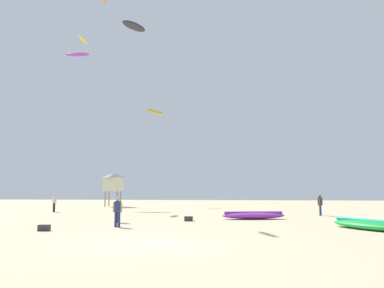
{
  "coord_description": "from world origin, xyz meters",
  "views": [
    {
      "loc": [
        3.22,
        -14.89,
        2.17
      ],
      "look_at": [
        0.0,
        17.86,
        6.12
      ],
      "focal_mm": 35.16,
      "sensor_mm": 36.0,
      "label": 1
    }
  ],
  "objects_px": {
    "lifeguard_tower": "(113,182)",
    "kite_aloft_4": "(155,112)",
    "gear_bag": "(44,228)",
    "kite_aloft_3": "(78,54)",
    "kite_grounded_near": "(253,216)",
    "person_right": "(118,208)",
    "cooler_box": "(189,219)",
    "person_left": "(320,203)",
    "person_midground": "(54,201)",
    "kite_aloft_6": "(134,26)",
    "person_foreground": "(118,210)",
    "kite_grounded_mid": "(370,225)",
    "kite_aloft_1": "(83,40)"
  },
  "relations": [
    {
      "from": "kite_grounded_mid",
      "to": "kite_aloft_3",
      "type": "distance_m",
      "value": 44.61
    },
    {
      "from": "person_left",
      "to": "gear_bag",
      "type": "bearing_deg",
      "value": 58.18
    },
    {
      "from": "person_right",
      "to": "person_left",
      "type": "bearing_deg",
      "value": -113.95
    },
    {
      "from": "person_foreground",
      "to": "kite_grounded_near",
      "type": "bearing_deg",
      "value": -47.14
    },
    {
      "from": "kite_grounded_mid",
      "to": "lifeguard_tower",
      "type": "distance_m",
      "value": 33.06
    },
    {
      "from": "kite_aloft_4",
      "to": "person_midground",
      "type": "bearing_deg",
      "value": -111.77
    },
    {
      "from": "lifeguard_tower",
      "to": "person_right",
      "type": "bearing_deg",
      "value": -71.82
    },
    {
      "from": "kite_grounded_mid",
      "to": "person_foreground",
      "type": "bearing_deg",
      "value": 179.45
    },
    {
      "from": "person_foreground",
      "to": "kite_aloft_6",
      "type": "height_order",
      "value": "kite_aloft_6"
    },
    {
      "from": "person_midground",
      "to": "person_right",
      "type": "xyz_separation_m",
      "value": [
        9.29,
        -10.35,
        -0.06
      ]
    },
    {
      "from": "person_foreground",
      "to": "lifeguard_tower",
      "type": "relative_size",
      "value": 0.41
    },
    {
      "from": "kite_grounded_mid",
      "to": "kite_aloft_6",
      "type": "distance_m",
      "value": 42.6
    },
    {
      "from": "person_midground",
      "to": "person_right",
      "type": "relative_size",
      "value": 1.07
    },
    {
      "from": "kite_grounded_near",
      "to": "lifeguard_tower",
      "type": "distance_m",
      "value": 24.33
    },
    {
      "from": "person_right",
      "to": "kite_aloft_6",
      "type": "xyz_separation_m",
      "value": [
        -5.76,
        25.02,
        23.95
      ]
    },
    {
      "from": "person_left",
      "to": "kite_aloft_3",
      "type": "xyz_separation_m",
      "value": [
        -28.34,
        16.63,
        19.89
      ]
    },
    {
      "from": "gear_bag",
      "to": "cooler_box",
      "type": "bearing_deg",
      "value": 44.45
    },
    {
      "from": "kite_grounded_near",
      "to": "kite_aloft_3",
      "type": "relative_size",
      "value": 1.4
    },
    {
      "from": "gear_bag",
      "to": "kite_aloft_3",
      "type": "xyz_separation_m",
      "value": [
        -11.25,
        29.75,
        20.72
      ]
    },
    {
      "from": "person_left",
      "to": "gear_bag",
      "type": "relative_size",
      "value": 3.02
    },
    {
      "from": "person_right",
      "to": "person_foreground",
      "type": "bearing_deg",
      "value": 144.6
    },
    {
      "from": "person_foreground",
      "to": "kite_aloft_1",
      "type": "bearing_deg",
      "value": 31.93
    },
    {
      "from": "person_foreground",
      "to": "person_midground",
      "type": "relative_size",
      "value": 0.99
    },
    {
      "from": "person_foreground",
      "to": "kite_aloft_1",
      "type": "relative_size",
      "value": 0.65
    },
    {
      "from": "kite_grounded_near",
      "to": "kite_aloft_6",
      "type": "bearing_deg",
      "value": 124.55
    },
    {
      "from": "kite_aloft_3",
      "to": "kite_aloft_6",
      "type": "height_order",
      "value": "kite_aloft_6"
    },
    {
      "from": "kite_aloft_1",
      "to": "kite_aloft_3",
      "type": "height_order",
      "value": "kite_aloft_1"
    },
    {
      "from": "lifeguard_tower",
      "to": "kite_aloft_4",
      "type": "xyz_separation_m",
      "value": [
        4.23,
        4.84,
        9.82
      ]
    },
    {
      "from": "person_foreground",
      "to": "kite_grounded_mid",
      "type": "xyz_separation_m",
      "value": [
        13.9,
        -0.13,
        -0.72
      ]
    },
    {
      "from": "person_midground",
      "to": "kite_grounded_mid",
      "type": "relative_size",
      "value": 0.36
    },
    {
      "from": "kite_grounded_near",
      "to": "kite_aloft_3",
      "type": "distance_m",
      "value": 37.09
    },
    {
      "from": "gear_bag",
      "to": "person_right",
      "type": "bearing_deg",
      "value": 65.72
    },
    {
      "from": "person_right",
      "to": "kite_aloft_4",
      "type": "relative_size",
      "value": 0.56
    },
    {
      "from": "kite_grounded_mid",
      "to": "person_right",
      "type": "bearing_deg",
      "value": 168.4
    },
    {
      "from": "kite_aloft_1",
      "to": "kite_aloft_3",
      "type": "relative_size",
      "value": 0.76
    },
    {
      "from": "kite_aloft_4",
      "to": "kite_aloft_6",
      "type": "xyz_separation_m",
      "value": [
        -2.89,
        -1.42,
        12.02
      ]
    },
    {
      "from": "cooler_box",
      "to": "gear_bag",
      "type": "relative_size",
      "value": 1.0
    },
    {
      "from": "gear_bag",
      "to": "kite_aloft_6",
      "type": "height_order",
      "value": "kite_aloft_6"
    },
    {
      "from": "kite_grounded_near",
      "to": "person_right",
      "type": "bearing_deg",
      "value": -158.38
    },
    {
      "from": "person_left",
      "to": "person_right",
      "type": "bearing_deg",
      "value": 48.92
    },
    {
      "from": "person_midground",
      "to": "cooler_box",
      "type": "height_order",
      "value": "person_midground"
    },
    {
      "from": "kite_aloft_3",
      "to": "kite_aloft_6",
      "type": "xyz_separation_m",
      "value": [
        7.83,
        0.47,
        4.01
      ]
    },
    {
      "from": "lifeguard_tower",
      "to": "kite_aloft_3",
      "type": "height_order",
      "value": "kite_aloft_3"
    },
    {
      "from": "lifeguard_tower",
      "to": "cooler_box",
      "type": "height_order",
      "value": "lifeguard_tower"
    },
    {
      "from": "gear_bag",
      "to": "kite_grounded_near",
      "type": "bearing_deg",
      "value": 37.67
    },
    {
      "from": "kite_grounded_mid",
      "to": "gear_bag",
      "type": "distance_m",
      "value": 17.26
    },
    {
      "from": "kite_grounded_mid",
      "to": "gear_bag",
      "type": "bearing_deg",
      "value": -172.8
    },
    {
      "from": "person_left",
      "to": "kite_aloft_4",
      "type": "height_order",
      "value": "kite_aloft_4"
    },
    {
      "from": "cooler_box",
      "to": "person_foreground",
      "type": "bearing_deg",
      "value": -129.4
    },
    {
      "from": "kite_grounded_near",
      "to": "kite_aloft_6",
      "type": "distance_m",
      "value": 35.84
    }
  ]
}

